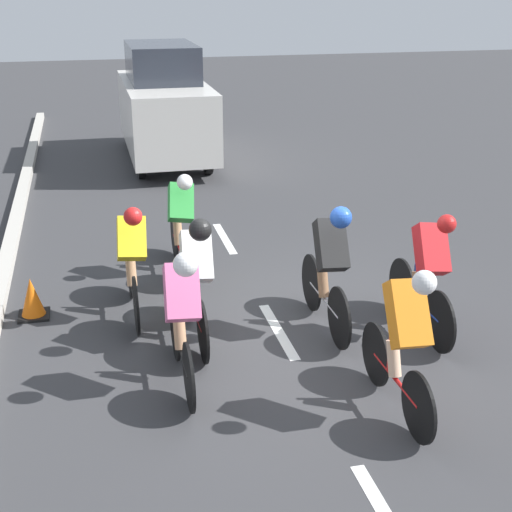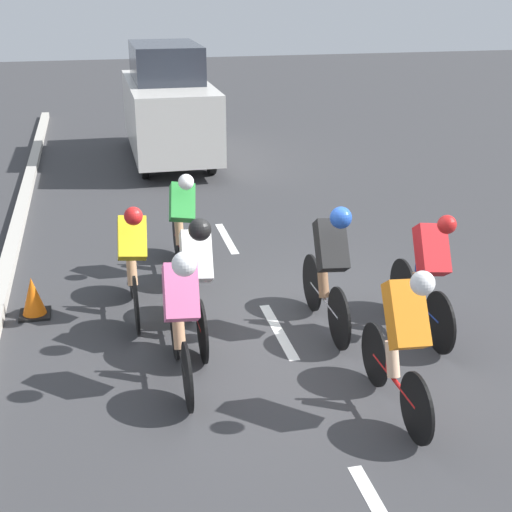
{
  "view_description": "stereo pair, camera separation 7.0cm",
  "coord_description": "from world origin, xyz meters",
  "px_view_note": "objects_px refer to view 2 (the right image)",
  "views": [
    {
      "loc": [
        1.95,
        7.02,
        3.79
      ],
      "look_at": [
        0.26,
        -0.03,
        0.95
      ],
      "focal_mm": 50.0,
      "sensor_mm": 36.0,
      "label": 1
    },
    {
      "loc": [
        1.89,
        7.03,
        3.79
      ],
      "look_at": [
        0.26,
        -0.03,
        0.95
      ],
      "focal_mm": 50.0,
      "sensor_mm": 36.0,
      "label": 2
    }
  ],
  "objects_px": {
    "cyclist_orange": "(403,337)",
    "cyclist_red": "(428,271)",
    "cyclist_pink": "(181,313)",
    "cyclist_black": "(330,264)",
    "support_car": "(168,105)",
    "traffic_cone": "(33,298)",
    "cyclist_yellow": "(133,258)",
    "cyclist_green": "(182,220)",
    "cyclist_white": "(196,275)"
  },
  "relations": [
    {
      "from": "cyclist_white",
      "to": "traffic_cone",
      "type": "xyz_separation_m",
      "value": [
        1.81,
        -1.09,
        -0.57
      ]
    },
    {
      "from": "cyclist_orange",
      "to": "cyclist_white",
      "type": "bearing_deg",
      "value": -48.9
    },
    {
      "from": "cyclist_pink",
      "to": "cyclist_black",
      "type": "xyz_separation_m",
      "value": [
        -1.76,
        -0.81,
        0.02
      ]
    },
    {
      "from": "cyclist_green",
      "to": "cyclist_white",
      "type": "bearing_deg",
      "value": 86.97
    },
    {
      "from": "cyclist_pink",
      "to": "cyclist_orange",
      "type": "xyz_separation_m",
      "value": [
        -1.86,
        0.95,
        0.01
      ]
    },
    {
      "from": "cyclist_pink",
      "to": "cyclist_yellow",
      "type": "relative_size",
      "value": 0.98
    },
    {
      "from": "cyclist_yellow",
      "to": "cyclist_white",
      "type": "xyz_separation_m",
      "value": [
        -0.63,
        0.81,
        0.06
      ]
    },
    {
      "from": "cyclist_yellow",
      "to": "cyclist_red",
      "type": "distance_m",
      "value": 3.36
    },
    {
      "from": "cyclist_pink",
      "to": "cyclist_orange",
      "type": "relative_size",
      "value": 1.04
    },
    {
      "from": "cyclist_green",
      "to": "cyclist_red",
      "type": "bearing_deg",
      "value": 134.53
    },
    {
      "from": "cyclist_red",
      "to": "support_car",
      "type": "xyz_separation_m",
      "value": [
        1.84,
        -8.98,
        0.45
      ]
    },
    {
      "from": "cyclist_black",
      "to": "traffic_cone",
      "type": "distance_m",
      "value": 3.55
    },
    {
      "from": "cyclist_yellow",
      "to": "cyclist_orange",
      "type": "xyz_separation_m",
      "value": [
        -2.21,
        2.63,
        0.06
      ]
    },
    {
      "from": "cyclist_yellow",
      "to": "cyclist_orange",
      "type": "distance_m",
      "value": 3.43
    },
    {
      "from": "support_car",
      "to": "traffic_cone",
      "type": "height_order",
      "value": "support_car"
    },
    {
      "from": "cyclist_pink",
      "to": "cyclist_orange",
      "type": "height_order",
      "value": "cyclist_orange"
    },
    {
      "from": "cyclist_pink",
      "to": "cyclist_red",
      "type": "xyz_separation_m",
      "value": [
        -2.79,
        -0.48,
        -0.03
      ]
    },
    {
      "from": "cyclist_green",
      "to": "cyclist_yellow",
      "type": "xyz_separation_m",
      "value": [
        0.74,
        1.25,
        -0.0
      ]
    },
    {
      "from": "cyclist_black",
      "to": "cyclist_red",
      "type": "bearing_deg",
      "value": 162.27
    },
    {
      "from": "cyclist_yellow",
      "to": "traffic_cone",
      "type": "relative_size",
      "value": 3.47
    },
    {
      "from": "cyclist_green",
      "to": "cyclist_red",
      "type": "height_order",
      "value": "cyclist_red"
    },
    {
      "from": "cyclist_black",
      "to": "traffic_cone",
      "type": "bearing_deg",
      "value": -19.17
    },
    {
      "from": "cyclist_black",
      "to": "support_car",
      "type": "bearing_deg",
      "value": -84.64
    },
    {
      "from": "cyclist_green",
      "to": "cyclist_yellow",
      "type": "bearing_deg",
      "value": 59.56
    },
    {
      "from": "cyclist_pink",
      "to": "support_car",
      "type": "bearing_deg",
      "value": -95.75
    },
    {
      "from": "cyclist_orange",
      "to": "cyclist_black",
      "type": "bearing_deg",
      "value": -86.81
    },
    {
      "from": "cyclist_green",
      "to": "cyclist_orange",
      "type": "relative_size",
      "value": 1.06
    },
    {
      "from": "cyclist_yellow",
      "to": "support_car",
      "type": "relative_size",
      "value": 0.38
    },
    {
      "from": "cyclist_orange",
      "to": "traffic_cone",
      "type": "bearing_deg",
      "value": -40.53
    },
    {
      "from": "cyclist_pink",
      "to": "support_car",
      "type": "relative_size",
      "value": 0.37
    },
    {
      "from": "cyclist_orange",
      "to": "cyclist_red",
      "type": "xyz_separation_m",
      "value": [
        -0.93,
        -1.43,
        -0.03
      ]
    },
    {
      "from": "cyclist_red",
      "to": "cyclist_white",
      "type": "xyz_separation_m",
      "value": [
        2.52,
        -0.39,
        0.03
      ]
    },
    {
      "from": "cyclist_green",
      "to": "cyclist_white",
      "type": "xyz_separation_m",
      "value": [
        0.11,
        2.06,
        0.06
      ]
    },
    {
      "from": "cyclist_pink",
      "to": "cyclist_black",
      "type": "bearing_deg",
      "value": -155.29
    },
    {
      "from": "cyclist_yellow",
      "to": "cyclist_white",
      "type": "height_order",
      "value": "cyclist_white"
    },
    {
      "from": "cyclist_orange",
      "to": "cyclist_white",
      "type": "height_order",
      "value": "cyclist_orange"
    },
    {
      "from": "cyclist_pink",
      "to": "traffic_cone",
      "type": "height_order",
      "value": "cyclist_pink"
    },
    {
      "from": "cyclist_green",
      "to": "cyclist_orange",
      "type": "bearing_deg",
      "value": 110.85
    },
    {
      "from": "cyclist_black",
      "to": "cyclist_orange",
      "type": "height_order",
      "value": "cyclist_black"
    },
    {
      "from": "cyclist_black",
      "to": "cyclist_white",
      "type": "relative_size",
      "value": 0.98
    },
    {
      "from": "cyclist_pink",
      "to": "traffic_cone",
      "type": "bearing_deg",
      "value": -51.85
    },
    {
      "from": "support_car",
      "to": "cyclist_orange",
      "type": "bearing_deg",
      "value": 94.99
    },
    {
      "from": "cyclist_orange",
      "to": "cyclist_red",
      "type": "height_order",
      "value": "cyclist_orange"
    },
    {
      "from": "support_car",
      "to": "traffic_cone",
      "type": "distance_m",
      "value": 7.96
    },
    {
      "from": "traffic_cone",
      "to": "cyclist_yellow",
      "type": "bearing_deg",
      "value": 166.66
    },
    {
      "from": "cyclist_pink",
      "to": "cyclist_white",
      "type": "xyz_separation_m",
      "value": [
        -0.28,
        -0.87,
        0.01
      ]
    },
    {
      "from": "cyclist_white",
      "to": "cyclist_pink",
      "type": "bearing_deg",
      "value": 72.43
    },
    {
      "from": "cyclist_black",
      "to": "cyclist_yellow",
      "type": "xyz_separation_m",
      "value": [
        2.11,
        -0.87,
        -0.07
      ]
    },
    {
      "from": "cyclist_black",
      "to": "cyclist_white",
      "type": "distance_m",
      "value": 1.49
    },
    {
      "from": "cyclist_green",
      "to": "cyclist_black",
      "type": "relative_size",
      "value": 1.0
    }
  ]
}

